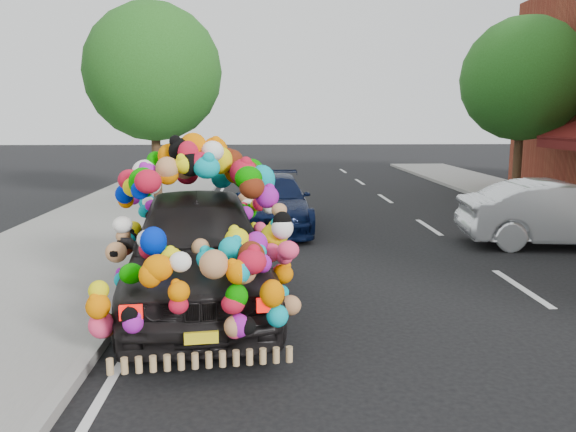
{
  "coord_description": "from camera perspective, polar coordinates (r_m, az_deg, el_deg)",
  "views": [
    {
      "loc": [
        -0.43,
        -8.33,
        2.63
      ],
      "look_at": [
        -0.04,
        0.82,
        1.04
      ],
      "focal_mm": 35.0,
      "sensor_mm": 36.0,
      "label": 1
    }
  ],
  "objects": [
    {
      "name": "ground",
      "position": [
        8.74,
        0.48,
        -7.63
      ],
      "size": [
        100.0,
        100.0,
        0.0
      ],
      "primitive_type": "plane",
      "color": "black",
      "rests_on": "ground"
    },
    {
      "name": "sidewalk",
      "position": [
        9.54,
        -26.49,
        -6.83
      ],
      "size": [
        4.0,
        60.0,
        0.12
      ],
      "primitive_type": "cube",
      "color": "gray",
      "rests_on": "ground"
    },
    {
      "name": "kerb",
      "position": [
        8.92,
        -14.89,
        -7.17
      ],
      "size": [
        0.15,
        60.0,
        0.13
      ],
      "primitive_type": "cube",
      "color": "gray",
      "rests_on": "ground"
    },
    {
      "name": "lane_markings",
      "position": [
        9.62,
        22.59,
        -6.74
      ],
      "size": [
        6.0,
        50.0,
        0.01
      ],
      "primitive_type": null,
      "color": "silver",
      "rests_on": "ground"
    },
    {
      "name": "tree_near_sidewalk",
      "position": [
        18.2,
        -13.54,
        13.99
      ],
      "size": [
        4.2,
        4.2,
        6.13
      ],
      "color": "#332114",
      "rests_on": "ground"
    },
    {
      "name": "tree_far_b",
      "position": [
        20.21,
        22.78,
        12.7
      ],
      "size": [
        4.0,
        4.0,
        5.9
      ],
      "color": "#332114",
      "rests_on": "ground"
    },
    {
      "name": "plush_art_car",
      "position": [
        7.95,
        -9.2,
        -0.68
      ],
      "size": [
        2.93,
        5.32,
        2.31
      ],
      "rotation": [
        0.0,
        0.0,
        0.12
      ],
      "color": "black",
      "rests_on": "ground"
    },
    {
      "name": "navy_sedan",
      "position": [
        13.61,
        -1.63,
        1.45
      ],
      "size": [
        1.85,
        4.42,
        1.27
      ],
      "primitive_type": "imported",
      "rotation": [
        0.0,
        0.0,
        0.01
      ],
      "color": "black",
      "rests_on": "ground"
    },
    {
      "name": "silver_hatchback",
      "position": [
        12.94,
        26.2,
        0.19
      ],
      "size": [
        4.26,
        1.87,
        1.36
      ],
      "primitive_type": "imported",
      "rotation": [
        0.0,
        0.0,
        1.46
      ],
      "color": "silver",
      "rests_on": "ground"
    }
  ]
}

